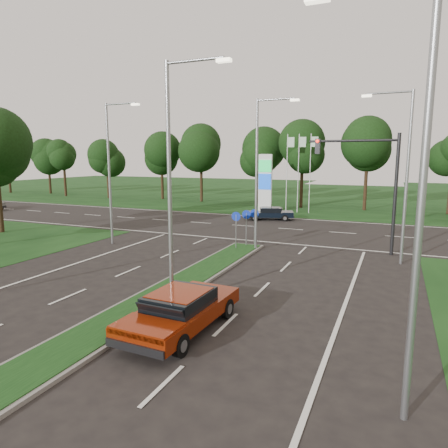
% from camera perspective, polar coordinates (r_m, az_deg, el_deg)
% --- Properties ---
extents(ground, '(160.00, 160.00, 0.00)m').
position_cam_1_polar(ground, '(12.25, -26.29, -18.84)').
color(ground, black).
rests_on(ground, ground).
extents(verge_far, '(160.00, 50.00, 0.02)m').
position_cam_1_polar(verge_far, '(62.62, 15.48, 3.94)').
color(verge_far, black).
rests_on(verge_far, ground).
extents(cross_road, '(160.00, 12.00, 0.02)m').
position_cam_1_polar(cross_road, '(32.43, 7.76, -0.63)').
color(cross_road, black).
rests_on(cross_road, ground).
extents(median_kerb, '(2.00, 26.00, 0.12)m').
position_cam_1_polar(median_kerb, '(14.82, -14.22, -12.85)').
color(median_kerb, slate).
rests_on(median_kerb, ground).
extents(streetlight_median_near, '(2.53, 0.22, 9.00)m').
position_cam_1_polar(streetlight_median_near, '(14.85, -7.17, 7.31)').
color(streetlight_median_near, gray).
rests_on(streetlight_median_near, ground).
extents(streetlight_median_far, '(2.53, 0.22, 9.00)m').
position_cam_1_polar(streetlight_median_far, '(24.00, 5.14, 8.12)').
color(streetlight_median_far, gray).
rests_on(streetlight_median_far, ground).
extents(streetlight_left_far, '(2.53, 0.22, 9.00)m').
position_cam_1_polar(streetlight_left_far, '(26.75, -15.78, 7.93)').
color(streetlight_left_far, gray).
rests_on(streetlight_left_far, ground).
extents(streetlight_right_far, '(2.53, 0.22, 9.00)m').
position_cam_1_polar(streetlight_right_far, '(22.79, 24.25, 7.27)').
color(streetlight_right_far, gray).
rests_on(streetlight_right_far, ground).
extents(streetlight_right_near, '(2.53, 0.22, 9.00)m').
position_cam_1_polar(streetlight_right_near, '(8.81, 25.21, 5.09)').
color(streetlight_right_near, gray).
rests_on(streetlight_right_near, ground).
extents(traffic_signal, '(5.10, 0.42, 7.00)m').
position_cam_1_polar(traffic_signal, '(24.84, 20.40, 6.63)').
color(traffic_signal, black).
rests_on(traffic_signal, ground).
extents(median_signs, '(1.16, 1.76, 2.38)m').
position_cam_1_polar(median_signs, '(25.01, 3.13, 0.45)').
color(median_signs, gray).
rests_on(median_signs, ground).
extents(gas_pylon, '(5.80, 1.26, 8.00)m').
position_cam_1_polar(gas_pylon, '(41.76, 6.21, 6.05)').
color(gas_pylon, silver).
rests_on(gas_pylon, ground).
extents(tree_left_far, '(5.20, 5.20, 8.86)m').
position_cam_1_polar(tree_left_far, '(33.58, -28.94, 9.12)').
color(tree_left_far, black).
rests_on(tree_left_far, ground).
extents(treeline_far, '(6.00, 6.00, 9.90)m').
position_cam_1_polar(treeline_far, '(47.49, 13.37, 10.64)').
color(treeline_far, black).
rests_on(treeline_far, ground).
extents(red_sedan, '(2.20, 4.96, 1.34)m').
position_cam_1_polar(red_sedan, '(13.39, -6.16, -12.03)').
color(red_sedan, maroon).
rests_on(red_sedan, ground).
extents(navy_sedan, '(4.56, 2.96, 1.16)m').
position_cam_1_polar(navy_sedan, '(36.67, 6.56, 1.55)').
color(navy_sedan, black).
rests_on(navy_sedan, ground).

